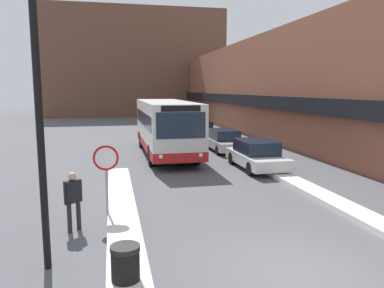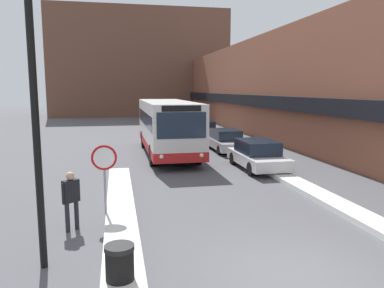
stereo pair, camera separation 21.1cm
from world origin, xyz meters
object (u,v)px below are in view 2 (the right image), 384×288
(parked_car_back, at_px, (203,129))
(pedestrian, at_px, (71,196))
(parked_car_middle, at_px, (226,140))
(street_lamp, at_px, (45,64))
(city_bus, at_px, (167,126))
(parked_car_front, at_px, (258,155))
(stop_sign, at_px, (104,166))
(trash_bin, at_px, (120,268))

(parked_car_back, distance_m, pedestrian, 20.64)
(parked_car_middle, bearing_deg, parked_car_back, 90.00)
(parked_car_middle, relative_size, street_lamp, 0.59)
(city_bus, height_order, pedestrian, city_bus)
(parked_car_front, relative_size, street_lamp, 0.59)
(parked_car_back, xyz_separation_m, pedestrian, (-8.16, -18.96, 0.31))
(stop_sign, distance_m, trash_bin, 4.39)
(parked_car_front, relative_size, stop_sign, 1.89)
(street_lamp, bearing_deg, parked_car_front, 47.17)
(stop_sign, bearing_deg, city_bus, 73.06)
(city_bus, relative_size, pedestrian, 6.14)
(city_bus, distance_m, street_lamp, 14.86)
(pedestrian, distance_m, trash_bin, 3.79)
(street_lamp, relative_size, pedestrian, 4.35)
(parked_car_middle, xyz_separation_m, street_lamp, (-8.28, -14.50, 3.79))
(parked_car_middle, xyz_separation_m, parked_car_back, (-0.00, 6.62, 0.01))
(trash_bin, bearing_deg, street_lamp, 136.14)
(pedestrian, bearing_deg, parked_car_back, 26.98)
(street_lamp, relative_size, trash_bin, 7.77)
(parked_car_middle, xyz_separation_m, stop_sign, (-7.25, -11.66, 0.99))
(parked_car_front, height_order, pedestrian, pedestrian)
(city_bus, bearing_deg, trash_bin, -101.08)
(city_bus, bearing_deg, stop_sign, -106.94)
(stop_sign, bearing_deg, parked_car_middle, 58.13)
(street_lamp, bearing_deg, pedestrian, 86.64)
(street_lamp, height_order, trash_bin, street_lamp)
(pedestrian, relative_size, trash_bin, 1.79)
(parked_car_back, xyz_separation_m, trash_bin, (-6.86, -22.48, -0.23))
(street_lamp, distance_m, pedestrian, 4.09)
(stop_sign, xyz_separation_m, trash_bin, (0.38, -4.20, -1.21))
(parked_car_middle, height_order, stop_sign, stop_sign)
(parked_car_front, bearing_deg, street_lamp, -132.83)
(street_lamp, bearing_deg, trash_bin, -43.86)
(city_bus, relative_size, street_lamp, 1.41)
(city_bus, xyz_separation_m, parked_car_front, (3.87, -4.99, -1.05))
(parked_car_back, distance_m, street_lamp, 23.00)
(parked_car_front, height_order, stop_sign, stop_sign)
(stop_sign, height_order, trash_bin, stop_sign)
(parked_car_front, bearing_deg, pedestrian, -140.29)
(stop_sign, bearing_deg, pedestrian, -143.29)
(parked_car_front, height_order, parked_car_middle, parked_car_front)
(city_bus, xyz_separation_m, parked_car_middle, (3.87, 0.57, -1.08))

